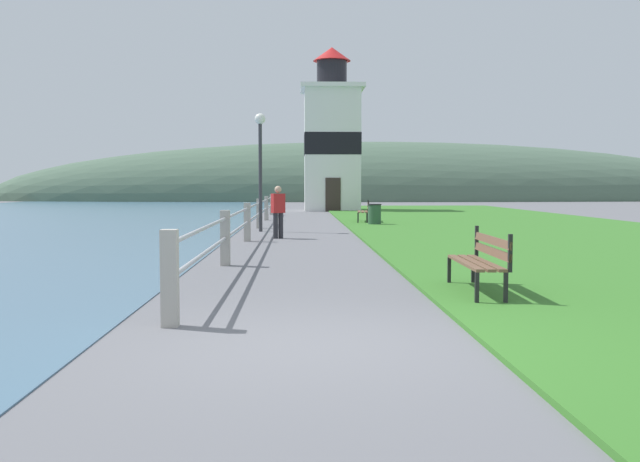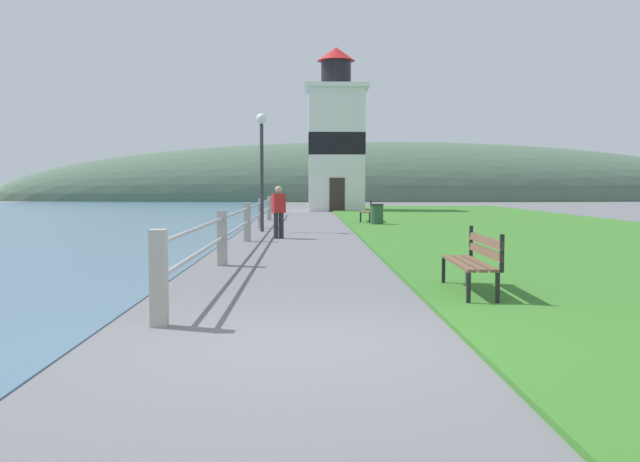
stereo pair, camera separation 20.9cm
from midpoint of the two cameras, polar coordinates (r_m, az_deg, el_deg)
ground_plane at (r=7.02m, az=-0.85°, el=-9.18°), size 160.00×160.00×0.00m
grass_verge at (r=26.23m, az=15.90°, el=0.20°), size 12.00×54.56×0.06m
seawall_railing at (r=22.87m, az=-4.96°, el=1.35°), size 0.18×30.10×1.08m
park_bench_near at (r=10.28m, az=12.84°, el=-2.12°), size 0.52×1.94×0.94m
park_bench_midway at (r=29.44m, az=4.01°, el=1.69°), size 0.63×1.90×0.94m
lighthouse at (r=43.92m, az=1.42°, el=7.25°), size 3.83×3.83×9.93m
person_strolling at (r=20.90m, az=-3.05°, el=1.69°), size 0.43×0.35×1.54m
trash_bin at (r=27.58m, az=4.78°, el=1.31°), size 0.54×0.54×0.84m
lamp_post at (r=24.09m, az=-4.44°, el=6.47°), size 0.36×0.36×3.96m
distant_hillside at (r=73.67m, az=5.12°, el=2.46°), size 80.00×16.00×12.00m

